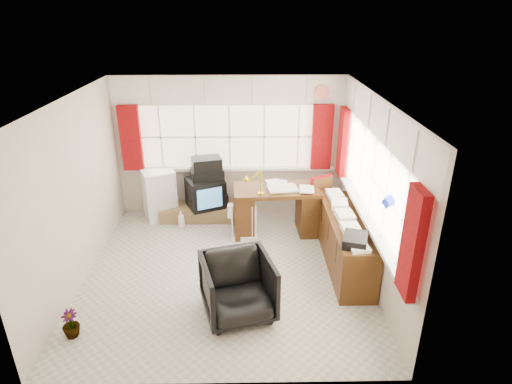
% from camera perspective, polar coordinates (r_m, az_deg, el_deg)
% --- Properties ---
extents(ground, '(4.00, 4.00, 0.00)m').
position_cam_1_polar(ground, '(6.34, -3.89, -10.54)').
color(ground, beige).
rests_on(ground, ground).
extents(room_walls, '(4.00, 4.00, 4.00)m').
position_cam_1_polar(room_walls, '(5.64, -4.31, 2.17)').
color(room_walls, beige).
rests_on(room_walls, ground).
extents(window_back, '(3.70, 0.12, 3.60)m').
position_cam_1_polar(window_back, '(7.65, -3.43, 3.65)').
color(window_back, '#FFEDC9').
rests_on(window_back, room_walls).
extents(window_right, '(0.12, 3.70, 3.60)m').
position_cam_1_polar(window_right, '(6.07, 14.52, -2.66)').
color(window_right, '#FFEDC9').
rests_on(window_right, room_walls).
extents(curtains, '(3.83, 3.83, 1.15)m').
position_cam_1_polar(curtains, '(6.54, 4.27, 4.83)').
color(curtains, '#9B0813').
rests_on(curtains, room_walls).
extents(overhead_cabinets, '(3.98, 3.98, 0.48)m').
position_cam_1_polar(overhead_cabinets, '(6.38, 4.95, 11.76)').
color(overhead_cabinets, white).
rests_on(overhead_cabinets, room_walls).
extents(desk, '(1.43, 0.76, 0.85)m').
position_cam_1_polar(desk, '(7.16, 2.69, -2.10)').
color(desk, '#482D11').
rests_on(desk, ground).
extents(desk_lamp, '(0.14, 0.12, 0.40)m').
position_cam_1_polar(desk_lamp, '(6.68, 0.66, 1.95)').
color(desk_lamp, '#DDBE09').
rests_on(desk_lamp, desk).
extents(task_chair, '(0.54, 0.56, 0.98)m').
position_cam_1_polar(task_chair, '(7.24, 8.95, -1.48)').
color(task_chair, black).
rests_on(task_chair, ground).
extents(office_chair, '(1.02, 1.04, 0.78)m').
position_cam_1_polar(office_chair, '(5.37, -2.43, -12.58)').
color(office_chair, black).
rests_on(office_chair, ground).
extents(radiator, '(0.43, 0.19, 0.63)m').
position_cam_1_polar(radiator, '(7.00, -1.57, -4.51)').
color(radiator, white).
rests_on(radiator, ground).
extents(credenza, '(0.50, 2.00, 0.85)m').
position_cam_1_polar(credenza, '(6.44, 11.73, -6.28)').
color(credenza, '#482D11').
rests_on(credenza, ground).
extents(file_tray, '(0.40, 0.46, 0.13)m').
position_cam_1_polar(file_tray, '(5.62, 13.09, -6.27)').
color(file_tray, black).
rests_on(file_tray, credenza).
extents(tv_bench, '(1.40, 0.50, 0.25)m').
position_cam_1_polar(tv_bench, '(7.81, -7.39, -2.63)').
color(tv_bench, '#987B4C').
rests_on(tv_bench, ground).
extents(crt_tv, '(0.74, 0.71, 0.52)m').
position_cam_1_polar(crt_tv, '(7.61, -6.85, -0.11)').
color(crt_tv, black).
rests_on(crt_tv, tv_bench).
extents(hifi_stack, '(0.75, 0.58, 0.90)m').
position_cam_1_polar(hifi_stack, '(7.58, -6.48, 1.04)').
color(hifi_stack, black).
rests_on(hifi_stack, tv_bench).
extents(mini_fridge, '(0.70, 0.70, 0.90)m').
position_cam_1_polar(mini_fridge, '(7.86, -12.77, -0.24)').
color(mini_fridge, white).
rests_on(mini_fridge, ground).
extents(spray_bottle_a, '(0.14, 0.14, 0.30)m').
position_cam_1_polar(spray_bottle_a, '(7.53, -9.94, -3.63)').
color(spray_bottle_a, white).
rests_on(spray_bottle_a, ground).
extents(spray_bottle_b, '(0.12, 0.12, 0.19)m').
position_cam_1_polar(spray_bottle_b, '(7.63, -3.15, -3.33)').
color(spray_bottle_b, '#83C4BE').
rests_on(spray_bottle_b, ground).
extents(flower_vase, '(0.24, 0.24, 0.35)m').
position_cam_1_polar(flower_vase, '(5.60, -23.51, -15.80)').
color(flower_vase, black).
rests_on(flower_vase, ground).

